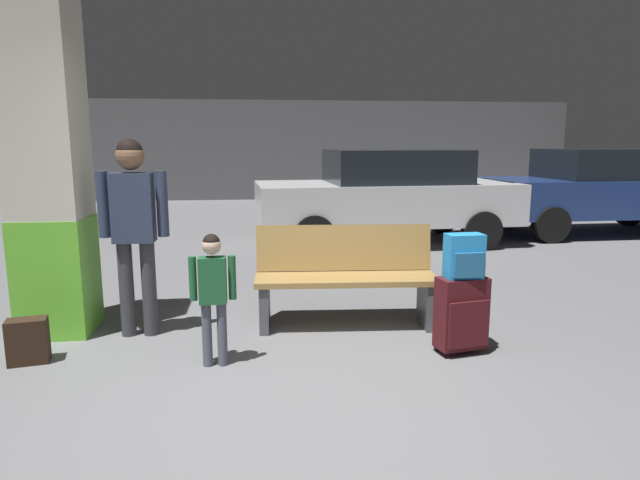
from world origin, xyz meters
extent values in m
cube|color=slate|center=(0.00, 4.00, -0.05)|extent=(18.00, 18.00, 0.10)
cube|color=#565658|center=(0.00, 12.86, 1.40)|extent=(18.00, 0.12, 2.80)
cube|color=#66C633|center=(-1.96, 1.79, 0.50)|extent=(0.57, 0.57, 1.00)
cube|color=beige|center=(-1.96, 1.79, 1.93)|extent=(0.56, 0.56, 1.85)
cube|color=#9E7A42|center=(0.53, 1.60, 0.44)|extent=(1.62, 0.54, 0.05)
cube|color=#9E7A42|center=(0.54, 1.85, 0.68)|extent=(1.60, 0.21, 0.42)
cube|color=#4C4C51|center=(-0.19, 1.65, 0.21)|extent=(0.10, 0.40, 0.41)
cube|color=#4C4C51|center=(1.24, 1.56, 0.21)|extent=(0.10, 0.40, 0.41)
cube|color=#471419|center=(1.32, 0.91, 0.32)|extent=(0.41, 0.27, 0.56)
cube|color=#471419|center=(1.34, 0.80, 0.26)|extent=(0.34, 0.09, 0.36)
cube|color=#A5A5AA|center=(1.30, 0.99, 0.59)|extent=(0.14, 0.05, 0.02)
cylinder|color=black|center=(1.14, 0.96, 0.02)|extent=(0.03, 0.05, 0.04)
cylinder|color=black|center=(1.46, 1.02, 0.02)|extent=(0.03, 0.05, 0.04)
cube|color=#268CD8|center=(1.32, 0.91, 0.77)|extent=(0.29, 0.18, 0.34)
cube|color=#23608E|center=(1.32, 0.82, 0.72)|extent=(0.23, 0.04, 0.19)
cylinder|color=black|center=(1.32, 0.91, 0.93)|extent=(0.06, 0.03, 0.02)
cylinder|color=#4C5160|center=(-0.52, 0.87, 0.24)|extent=(0.07, 0.07, 0.48)
cylinder|color=#4C5160|center=(-0.62, 0.87, 0.24)|extent=(0.07, 0.07, 0.48)
cube|color=#1E5933|center=(-0.57, 0.87, 0.65)|extent=(0.20, 0.12, 0.34)
cylinder|color=#1E5933|center=(-0.43, 0.87, 0.67)|extent=(0.06, 0.06, 0.32)
cylinder|color=#1E5933|center=(-0.71, 0.87, 0.67)|extent=(0.06, 0.06, 0.32)
sphere|color=beige|center=(-0.57, 0.87, 0.91)|extent=(0.14, 0.14, 0.14)
sphere|color=black|center=(-0.57, 0.87, 0.92)|extent=(0.12, 0.12, 0.12)
cylinder|color=red|center=(-0.64, 0.97, 0.67)|extent=(0.06, 0.06, 0.10)
cylinder|color=red|center=(-0.64, 0.97, 0.74)|extent=(0.01, 0.01, 0.06)
cylinder|color=#38383D|center=(-1.17, 1.61, 0.41)|extent=(0.12, 0.12, 0.81)
cylinder|color=#38383D|center=(-1.35, 1.61, 0.41)|extent=(0.12, 0.12, 0.81)
cube|color=#2D3851|center=(-1.26, 1.61, 1.10)|extent=(0.33, 0.20, 0.57)
cylinder|color=#2D3851|center=(-1.02, 1.61, 1.13)|extent=(0.09, 0.09, 0.55)
cylinder|color=#2D3851|center=(-1.50, 1.61, 1.13)|extent=(0.09, 0.09, 0.55)
sphere|color=brown|center=(-1.26, 1.61, 1.52)|extent=(0.23, 0.23, 0.23)
sphere|color=black|center=(-1.26, 1.61, 1.55)|extent=(0.21, 0.21, 0.21)
cube|color=black|center=(-1.96, 1.08, 0.17)|extent=(0.31, 0.21, 0.34)
cube|color=#423328|center=(-1.98, 1.17, 0.12)|extent=(0.23, 0.08, 0.19)
cylinder|color=black|center=(-1.96, 1.08, 0.33)|extent=(0.06, 0.04, 0.02)
cube|color=silver|center=(1.81, 5.60, 0.67)|extent=(4.19, 1.94, 0.64)
cube|color=black|center=(1.96, 5.61, 1.25)|extent=(2.19, 1.66, 0.52)
cylinder|color=black|center=(0.56, 4.73, 0.30)|extent=(0.61, 0.24, 0.60)
cylinder|color=black|center=(0.46, 6.32, 0.30)|extent=(0.61, 0.24, 0.60)
cylinder|color=black|center=(3.15, 4.88, 0.30)|extent=(0.61, 0.24, 0.60)
cylinder|color=black|center=(3.06, 6.48, 0.30)|extent=(0.61, 0.24, 0.60)
cube|color=navy|center=(5.81, 6.17, 0.67)|extent=(4.14, 1.79, 0.64)
cube|color=black|center=(5.96, 6.17, 1.25)|extent=(2.13, 1.59, 0.52)
cylinder|color=black|center=(4.53, 5.34, 0.30)|extent=(0.60, 0.21, 0.60)
cylinder|color=black|center=(4.49, 6.94, 0.30)|extent=(0.60, 0.21, 0.60)
cylinder|color=black|center=(7.09, 6.99, 0.30)|extent=(0.60, 0.21, 0.60)
camera|label=1|loc=(-0.23, -3.01, 1.63)|focal=30.67mm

